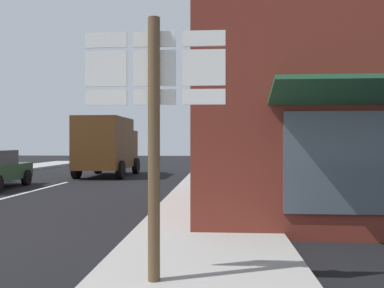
{
  "coord_description": "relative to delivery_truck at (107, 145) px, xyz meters",
  "views": [
    {
      "loc": [
        6.77,
        -5.52,
        1.74
      ],
      "look_at": [
        5.68,
        10.37,
        1.71
      ],
      "focal_mm": 37.8,
      "sensor_mm": 36.0,
      "label": 1
    }
  ],
  "objects": [
    {
      "name": "ground_plane",
      "position": [
        -0.9,
        -5.24,
        -1.65
      ],
      "size": [
        80.0,
        80.0,
        0.0
      ],
      "primitive_type": "plane",
      "color": "black"
    },
    {
      "name": "route_sign_post",
      "position": [
        5.11,
        -16.09,
        0.35
      ],
      "size": [
        1.66,
        0.14,
        3.2
      ],
      "color": "brown",
      "rests_on": "ground"
    },
    {
      "name": "sidewalk_right",
      "position": [
        5.65,
        -7.24,
        -1.58
      ],
      "size": [
        2.74,
        44.0,
        0.14
      ],
      "primitive_type": "cube",
      "color": "#9E9B96",
      "rests_on": "ground"
    },
    {
      "name": "delivery_truck",
      "position": [
        0.0,
        0.0,
        0.0
      ],
      "size": [
        2.53,
        5.03,
        3.05
      ],
      "color": "#4C2D14",
      "rests_on": "ground"
    },
    {
      "name": "traffic_light_far_right",
      "position": [
        4.57,
        3.1,
        1.12
      ],
      "size": [
        0.3,
        0.49,
        3.74
      ],
      "color": "#47474C",
      "rests_on": "ground"
    }
  ]
}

